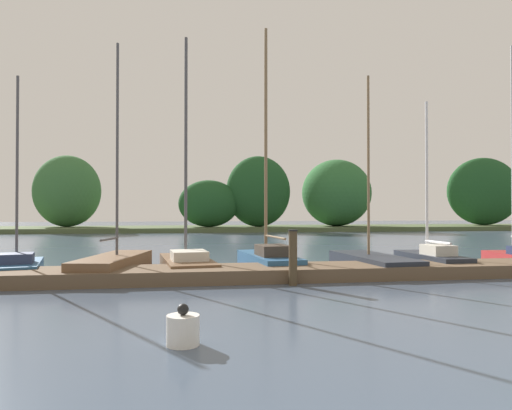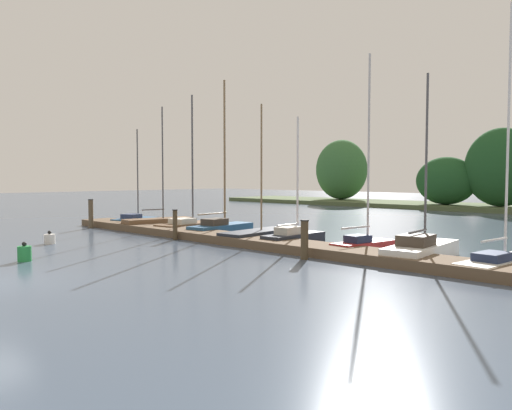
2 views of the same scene
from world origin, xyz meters
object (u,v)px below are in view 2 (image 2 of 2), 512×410
(mooring_piling_0, at_px, (91,214))
(sailboat_3, at_px, (222,226))
(sailboat_2, at_px, (190,224))
(sailboat_6, at_px, (365,242))
(mooring_piling_2, at_px, (305,239))
(sailboat_5, at_px, (295,237))
(sailboat_0, at_px, (137,220))
(channel_buoy_0, at_px, (24,253))
(sailboat_1, at_px, (161,223))
(channel_buoy_1, at_px, (50,239))
(sailboat_7, at_px, (423,249))
(sailboat_4, at_px, (260,234))
(mooring_piling_1, at_px, (175,224))
(sailboat_8, at_px, (502,260))

(mooring_piling_0, bearing_deg, sailboat_3, 22.85)
(sailboat_2, bearing_deg, sailboat_6, -98.56)
(mooring_piling_2, bearing_deg, sailboat_5, 134.87)
(sailboat_0, xyz_separation_m, sailboat_3, (7.20, 0.38, 0.11))
(channel_buoy_0, bearing_deg, mooring_piling_0, 141.44)
(sailboat_1, distance_m, sailboat_2, 2.05)
(sailboat_2, relative_size, sailboat_3, 0.94)
(sailboat_5, xyz_separation_m, channel_buoy_1, (-7.67, -7.09, -0.12))
(sailboat_6, bearing_deg, sailboat_0, 97.46)
(sailboat_7, bearing_deg, sailboat_5, 85.30)
(sailboat_4, bearing_deg, sailboat_0, 84.63)
(sailboat_0, relative_size, mooring_piling_2, 4.12)
(sailboat_1, relative_size, sailboat_3, 0.88)
(sailboat_1, relative_size, mooring_piling_2, 4.87)
(channel_buoy_0, bearing_deg, sailboat_1, 120.99)
(sailboat_1, xyz_separation_m, sailboat_4, (7.62, -0.06, -0.05))
(mooring_piling_1, bearing_deg, sailboat_4, 38.58)
(sailboat_4, relative_size, sailboat_6, 0.82)
(sailboat_7, height_order, mooring_piling_1, sailboat_7)
(sailboat_2, height_order, mooring_piling_0, sailboat_2)
(mooring_piling_1, bearing_deg, sailboat_6, 18.24)
(sailboat_7, distance_m, channel_buoy_0, 13.55)
(sailboat_2, xyz_separation_m, mooring_piling_0, (-4.96, -3.09, 0.49))
(sailboat_3, relative_size, sailboat_6, 1.02)
(sailboat_7, distance_m, sailboat_8, 2.67)
(sailboat_3, bearing_deg, mooring_piling_2, -118.42)
(channel_buoy_0, relative_size, channel_buoy_1, 1.17)
(sailboat_4, xyz_separation_m, mooring_piling_1, (-3.02, -2.41, 0.41))
(sailboat_3, distance_m, sailboat_7, 10.76)
(sailboat_6, height_order, sailboat_8, sailboat_8)
(sailboat_0, xyz_separation_m, sailboat_6, (15.57, 0.13, 0.08))
(sailboat_0, relative_size, sailboat_5, 1.06)
(sailboat_5, relative_size, sailboat_7, 0.84)
(sailboat_1, height_order, mooring_piling_0, sailboat_1)
(sailboat_2, height_order, sailboat_6, sailboat_6)
(sailboat_0, relative_size, sailboat_4, 0.93)
(sailboat_5, relative_size, mooring_piling_2, 3.90)
(sailboat_2, bearing_deg, channel_buoy_1, 172.25)
(sailboat_0, height_order, sailboat_1, sailboat_1)
(sailboat_4, distance_m, mooring_piling_0, 10.91)
(sailboat_3, xyz_separation_m, sailboat_8, (13.41, -0.63, -0.08))
(sailboat_7, xyz_separation_m, mooring_piling_1, (-10.64, -2.57, 0.33))
(sailboat_4, height_order, channel_buoy_1, sailboat_4)
(channel_buoy_0, bearing_deg, mooring_piling_1, 99.28)
(sailboat_8, bearing_deg, sailboat_7, 91.71)
(sailboat_2, relative_size, sailboat_8, 0.89)
(sailboat_4, xyz_separation_m, channel_buoy_0, (-1.86, -9.53, -0.01))
(mooring_piling_2, bearing_deg, sailboat_2, 163.09)
(mooring_piling_0, xyz_separation_m, channel_buoy_1, (4.93, -4.46, -0.59))
(sailboat_4, xyz_separation_m, sailboat_5, (2.01, 0.05, 0.06))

